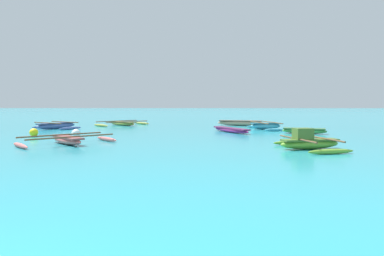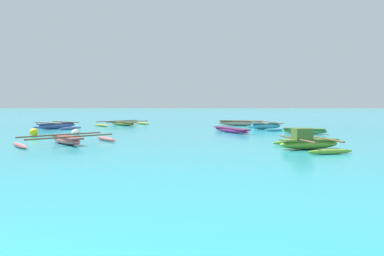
{
  "view_description": "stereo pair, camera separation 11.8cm",
  "coord_description": "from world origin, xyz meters",
  "px_view_note": "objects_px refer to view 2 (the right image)",
  "views": [
    {
      "loc": [
        2.9,
        -1.91,
        1.92
      ],
      "look_at": [
        2.72,
        20.65,
        0.25
      ],
      "focal_mm": 32.0,
      "sensor_mm": 36.0,
      "label": 1
    },
    {
      "loc": [
        3.01,
        -1.91,
        1.92
      ],
      "look_at": [
        2.72,
        20.65,
        0.25
      ],
      "focal_mm": 32.0,
      "sensor_mm": 36.0,
      "label": 2
    }
  ],
  "objects_px": {
    "moored_boat_1": "(66,140)",
    "moored_boat_6": "(231,130)",
    "moored_boat_4": "(241,123)",
    "moored_boat_5": "(57,126)",
    "moored_boat_7": "(308,142)",
    "mooring_buoy_0": "(34,132)",
    "moored_boat_3": "(123,123)",
    "moored_boat_2": "(304,131)",
    "moored_boat_0": "(266,126)",
    "mooring_buoy_2": "(76,133)"
  },
  "relations": [
    {
      "from": "moored_boat_3",
      "to": "moored_boat_7",
      "type": "xyz_separation_m",
      "value": [
        10.9,
        -14.85,
        0.11
      ]
    },
    {
      "from": "moored_boat_2",
      "to": "mooring_buoy_2",
      "type": "bearing_deg",
      "value": -148.64
    },
    {
      "from": "moored_boat_4",
      "to": "moored_boat_7",
      "type": "xyz_separation_m",
      "value": [
        0.89,
        -14.52,
        0.04
      ]
    },
    {
      "from": "moored_boat_4",
      "to": "moored_boat_5",
      "type": "relative_size",
      "value": 1.04
    },
    {
      "from": "moored_boat_7",
      "to": "mooring_buoy_0",
      "type": "distance_m",
      "value": 14.77
    },
    {
      "from": "moored_boat_1",
      "to": "moored_boat_4",
      "type": "relative_size",
      "value": 1.14
    },
    {
      "from": "moored_boat_1",
      "to": "moored_boat_2",
      "type": "bearing_deg",
      "value": 70.89
    },
    {
      "from": "moored_boat_3",
      "to": "moored_boat_5",
      "type": "height_order",
      "value": "moored_boat_5"
    },
    {
      "from": "moored_boat_1",
      "to": "moored_boat_4",
      "type": "bearing_deg",
      "value": 100.78
    },
    {
      "from": "moored_boat_2",
      "to": "moored_boat_3",
      "type": "xyz_separation_m",
      "value": [
        -12.95,
        7.84,
        -0.02
      ]
    },
    {
      "from": "moored_boat_6",
      "to": "mooring_buoy_2",
      "type": "bearing_deg",
      "value": -96.33
    },
    {
      "from": "moored_boat_3",
      "to": "moored_boat_7",
      "type": "distance_m",
      "value": 18.42
    },
    {
      "from": "moored_boat_3",
      "to": "moored_boat_5",
      "type": "bearing_deg",
      "value": -91.87
    },
    {
      "from": "moored_boat_1",
      "to": "moored_boat_7",
      "type": "height_order",
      "value": "moored_boat_7"
    },
    {
      "from": "moored_boat_4",
      "to": "mooring_buoy_0",
      "type": "relative_size",
      "value": 8.27
    },
    {
      "from": "moored_boat_5",
      "to": "moored_boat_3",
      "type": "bearing_deg",
      "value": -15.86
    },
    {
      "from": "moored_boat_6",
      "to": "mooring_buoy_0",
      "type": "bearing_deg",
      "value": -103.86
    },
    {
      "from": "moored_boat_0",
      "to": "moored_boat_2",
      "type": "height_order",
      "value": "moored_boat_0"
    },
    {
      "from": "moored_boat_5",
      "to": "mooring_buoy_2",
      "type": "height_order",
      "value": "moored_boat_5"
    },
    {
      "from": "moored_boat_1",
      "to": "moored_boat_7",
      "type": "bearing_deg",
      "value": 39.31
    },
    {
      "from": "moored_boat_5",
      "to": "moored_boat_6",
      "type": "relative_size",
      "value": 1.05
    },
    {
      "from": "mooring_buoy_0",
      "to": "moored_boat_0",
      "type": "bearing_deg",
      "value": 20.94
    },
    {
      "from": "moored_boat_5",
      "to": "moored_boat_7",
      "type": "relative_size",
      "value": 1.09
    },
    {
      "from": "moored_boat_0",
      "to": "moored_boat_7",
      "type": "distance_m",
      "value": 10.57
    },
    {
      "from": "moored_boat_4",
      "to": "moored_boat_6",
      "type": "xyz_separation_m",
      "value": [
        -1.49,
        -6.6,
        -0.07
      ]
    },
    {
      "from": "moored_boat_1",
      "to": "mooring_buoy_2",
      "type": "height_order",
      "value": "mooring_buoy_2"
    },
    {
      "from": "mooring_buoy_0",
      "to": "moored_boat_1",
      "type": "bearing_deg",
      "value": -47.55
    },
    {
      "from": "moored_boat_4",
      "to": "moored_boat_5",
      "type": "height_order",
      "value": "moored_boat_5"
    },
    {
      "from": "moored_boat_2",
      "to": "moored_boat_6",
      "type": "xyz_separation_m",
      "value": [
        -4.43,
        0.92,
        -0.02
      ]
    },
    {
      "from": "moored_boat_2",
      "to": "mooring_buoy_0",
      "type": "distance_m",
      "value": 16.03
    },
    {
      "from": "moored_boat_2",
      "to": "moored_boat_4",
      "type": "bearing_deg",
      "value": 131.95
    },
    {
      "from": "moored_boat_7",
      "to": "moored_boat_6",
      "type": "bearing_deg",
      "value": 94.43
    },
    {
      "from": "mooring_buoy_0",
      "to": "mooring_buoy_2",
      "type": "relative_size",
      "value": 0.98
    },
    {
      "from": "moored_boat_1",
      "to": "mooring_buoy_2",
      "type": "bearing_deg",
      "value": 149.11
    },
    {
      "from": "moored_boat_5",
      "to": "mooring_buoy_0",
      "type": "distance_m",
      "value": 6.03
    },
    {
      "from": "moored_boat_1",
      "to": "moored_boat_6",
      "type": "xyz_separation_m",
      "value": [
        8.29,
        6.3,
        -0.02
      ]
    },
    {
      "from": "moored_boat_0",
      "to": "moored_boat_5",
      "type": "xyz_separation_m",
      "value": [
        -15.37,
        0.47,
        -0.02
      ]
    },
    {
      "from": "moored_boat_2",
      "to": "moored_boat_3",
      "type": "relative_size",
      "value": 0.61
    },
    {
      "from": "moored_boat_2",
      "to": "moored_boat_4",
      "type": "relative_size",
      "value": 0.71
    },
    {
      "from": "moored_boat_7",
      "to": "mooring_buoy_2",
      "type": "relative_size",
      "value": 7.16
    },
    {
      "from": "moored_boat_0",
      "to": "moored_boat_1",
      "type": "xyz_separation_m",
      "value": [
        -11.07,
        -8.94,
        -0.05
      ]
    },
    {
      "from": "mooring_buoy_2",
      "to": "moored_boat_4",
      "type": "bearing_deg",
      "value": 44.19
    },
    {
      "from": "moored_boat_3",
      "to": "moored_boat_5",
      "type": "distance_m",
      "value": 5.58
    },
    {
      "from": "moored_boat_1",
      "to": "moored_boat_6",
      "type": "distance_m",
      "value": 10.42
    },
    {
      "from": "moored_boat_5",
      "to": "mooring_buoy_2",
      "type": "xyz_separation_m",
      "value": [
        3.74,
        -6.56,
        0.01
      ]
    },
    {
      "from": "moored_boat_2",
      "to": "moored_boat_4",
      "type": "xyz_separation_m",
      "value": [
        -2.94,
        7.51,
        0.05
      ]
    },
    {
      "from": "moored_boat_2",
      "to": "moored_boat_4",
      "type": "height_order",
      "value": "moored_boat_4"
    },
    {
      "from": "moored_boat_1",
      "to": "mooring_buoy_0",
      "type": "bearing_deg",
      "value": -179.59
    },
    {
      "from": "moored_boat_0",
      "to": "moored_boat_2",
      "type": "distance_m",
      "value": 3.92
    },
    {
      "from": "moored_boat_1",
      "to": "moored_boat_4",
      "type": "distance_m",
      "value": 16.19
    }
  ]
}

